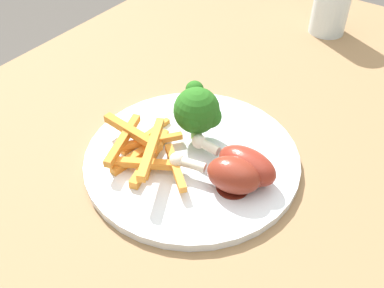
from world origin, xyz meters
name	(u,v)px	position (x,y,z in m)	size (l,w,h in m)	color
dining_table	(194,181)	(0.00, 0.00, 0.61)	(1.15, 0.76, 0.71)	#8E6B47
dinner_plate	(192,158)	(-0.05, -0.03, 0.72)	(0.28, 0.28, 0.01)	silver
broccoli_floret_front	(198,111)	(-0.02, -0.02, 0.77)	(0.06, 0.06, 0.08)	#75A64C
carrot_fries_pile	(144,150)	(-0.09, 0.01, 0.74)	(0.14, 0.16, 0.04)	orange
chicken_drumstick_near	(229,174)	(-0.07, -0.10, 0.74)	(0.06, 0.12, 0.04)	#5B1A11
chicken_drumstick_far	(244,164)	(-0.05, -0.11, 0.74)	(0.05, 0.12, 0.04)	#5F1911
water_glass	(332,3)	(0.40, -0.04, 0.77)	(0.07, 0.07, 0.12)	silver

